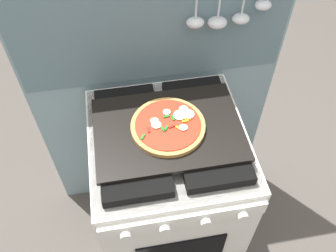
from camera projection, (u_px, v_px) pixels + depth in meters
ground_plane at (168, 231)px, 2.05m from camera, size 4.00×4.00×0.00m
kitchen_backsplash at (156, 88)px, 1.65m from camera, size 1.10×0.09×1.55m
stove at (168, 191)px, 1.70m from camera, size 0.60×0.64×0.90m
baking_tray at (168, 129)px, 1.35m from camera, size 0.54×0.38×0.02m
pizza_left at (168, 125)px, 1.33m from camera, size 0.27×0.27×0.03m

